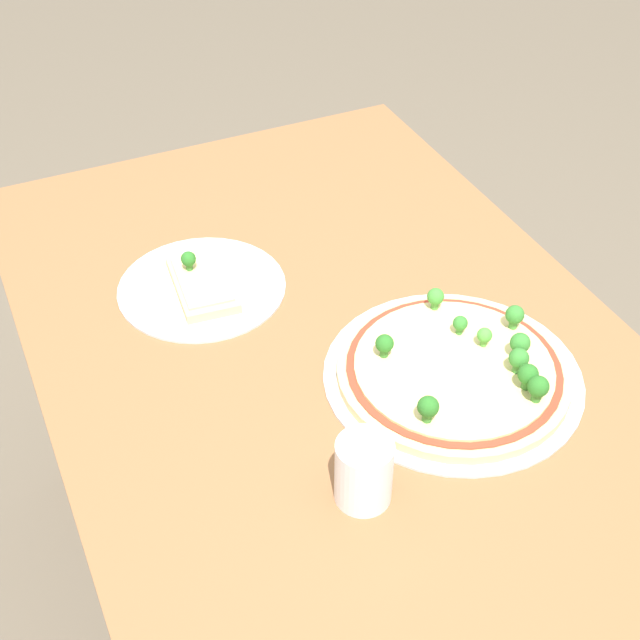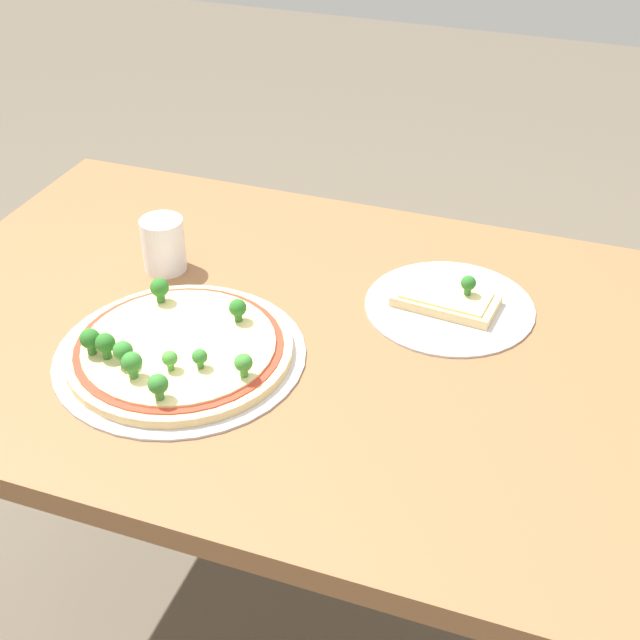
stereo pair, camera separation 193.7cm
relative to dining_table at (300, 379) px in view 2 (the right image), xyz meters
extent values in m
plane|color=brown|center=(0.00, 0.00, -0.65)|extent=(8.00, 8.00, 0.00)
cube|color=brown|center=(0.00, 0.00, 0.08)|extent=(1.27, 0.84, 0.04)
cylinder|color=brown|center=(0.58, -0.36, -0.29)|extent=(0.06, 0.06, 0.71)
cylinder|color=silver|center=(0.14, 0.12, 0.10)|extent=(0.37, 0.37, 0.00)
cylinder|color=#E5C17F|center=(0.14, 0.12, 0.11)|extent=(0.33, 0.33, 0.01)
cylinder|color=#B73823|center=(0.14, 0.12, 0.11)|extent=(0.30, 0.30, 0.00)
cylinder|color=#F4DB8E|center=(0.14, 0.12, 0.12)|extent=(0.28, 0.28, 0.00)
sphere|color=#337A2D|center=(0.11, 0.24, 0.14)|extent=(0.03, 0.03, 0.03)
cylinder|color=#3F8136|center=(0.11, 0.24, 0.13)|extent=(0.01, 0.01, 0.01)
sphere|color=#337A2D|center=(0.08, 0.16, 0.14)|extent=(0.02, 0.02, 0.02)
cylinder|color=#3F8136|center=(0.08, 0.16, 0.12)|extent=(0.01, 0.01, 0.01)
sphere|color=#3D8933|center=(0.02, 0.16, 0.14)|extent=(0.03, 0.03, 0.03)
cylinder|color=#488E3A|center=(0.02, 0.16, 0.13)|extent=(0.01, 0.01, 0.01)
sphere|color=#286B23|center=(0.08, 0.04, 0.14)|extent=(0.03, 0.03, 0.03)
cylinder|color=#37742D|center=(0.08, 0.04, 0.13)|extent=(0.01, 0.01, 0.01)
sphere|color=#337A2D|center=(0.16, 0.21, 0.15)|extent=(0.03, 0.03, 0.03)
cylinder|color=#3F8136|center=(0.16, 0.21, 0.13)|extent=(0.01, 0.01, 0.01)
sphere|color=#286B23|center=(0.22, 0.03, 0.15)|extent=(0.03, 0.03, 0.03)
cylinder|color=#37742D|center=(0.22, 0.03, 0.13)|extent=(0.01, 0.01, 0.01)
sphere|color=#479338|center=(0.12, 0.18, 0.14)|extent=(0.02, 0.02, 0.02)
cylinder|color=#51973E|center=(0.12, 0.18, 0.12)|extent=(0.01, 0.01, 0.01)
sphere|color=#286B23|center=(0.22, 0.19, 0.14)|extent=(0.03, 0.03, 0.03)
cylinder|color=#37742D|center=(0.22, 0.19, 0.13)|extent=(0.01, 0.01, 0.01)
sphere|color=#337A2D|center=(0.19, 0.19, 0.14)|extent=(0.03, 0.03, 0.03)
cylinder|color=#3F8136|center=(0.19, 0.19, 0.13)|extent=(0.01, 0.01, 0.01)
sphere|color=#286B23|center=(0.24, 0.18, 0.15)|extent=(0.03, 0.03, 0.03)
cylinder|color=#37742D|center=(0.24, 0.18, 0.13)|extent=(0.01, 0.01, 0.01)
cylinder|color=silver|center=(-0.20, -0.14, 0.10)|extent=(0.27, 0.27, 0.00)
cube|color=#E5C17F|center=(-0.19, -0.14, 0.11)|extent=(0.17, 0.10, 0.02)
cube|color=#F4DB8E|center=(-0.19, -0.14, 0.12)|extent=(0.14, 0.08, 0.00)
sphere|color=#286B23|center=(-0.22, -0.15, 0.14)|extent=(0.02, 0.02, 0.02)
cylinder|color=#37742D|center=(-0.22, -0.15, 0.13)|extent=(0.01, 0.01, 0.01)
cylinder|color=white|center=(0.27, -0.09, 0.14)|extent=(0.07, 0.07, 0.09)
camera|label=1|loc=(0.88, -0.43, 0.97)|focal=50.00mm
camera|label=2|loc=(-0.40, 1.02, 0.88)|focal=50.00mm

